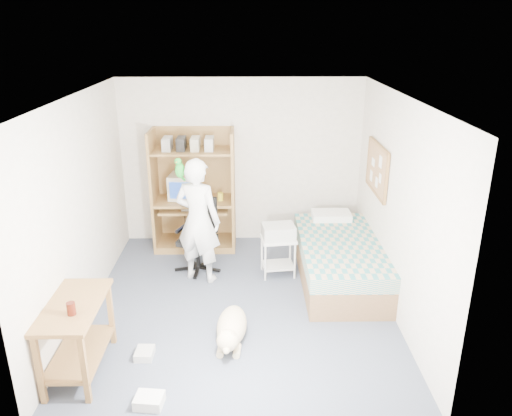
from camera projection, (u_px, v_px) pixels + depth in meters
The scene contains 21 objects.
floor at pixel (240, 304), 6.09m from camera, with size 4.00×4.00×0.00m, color #414859.
wall_back at pixel (241, 162), 7.53m from camera, with size 3.60×0.02×2.50m, color beige.
wall_right at pixel (397, 208), 5.68m from camera, with size 0.02×4.00×2.50m, color beige.
wall_left at pixel (80, 209), 5.63m from camera, with size 0.02×4.00×2.50m, color beige.
ceiling at pixel (238, 97), 5.21m from camera, with size 3.60×4.00×0.02m, color white.
computer_hutch at pixel (195, 195), 7.42m from camera, with size 1.20×0.63×1.80m.
bed at pixel (339, 260), 6.59m from camera, with size 1.02×2.02×0.66m.
side_desk at pixel (76, 327), 4.77m from camera, with size 0.50×1.00×0.75m.
corkboard at pixel (377, 169), 6.45m from camera, with size 0.04×0.94×0.66m.
office_chair at pixel (199, 244), 6.87m from camera, with size 0.58×0.58×1.00m.
person at pixel (198, 221), 6.42m from camera, with size 0.61×0.40×1.66m, color white.
parrot at pixel (180, 169), 6.19m from camera, with size 0.12×0.21×0.34m.
dog at pixel (231, 328), 5.34m from camera, with size 0.37×1.00×0.37m.
printer_cart at pixel (278, 250), 6.70m from camera, with size 0.49×0.41×0.54m.
printer at pixel (278, 232), 6.60m from camera, with size 0.42×0.32×0.18m, color #B4B4AF.
crt_monitor at pixel (183, 186), 7.38m from camera, with size 0.42×0.44×0.36m.
keyboard at pixel (197, 208), 7.33m from camera, with size 0.45×0.16×0.03m, color beige.
pencil_cup at pixel (220, 197), 7.35m from camera, with size 0.08×0.08×0.12m, color yellow.
drink_glass at pixel (71, 309), 4.50m from camera, with size 0.08×0.08×0.12m, color #42130A.
floor_box_a at pixel (149, 401), 4.47m from camera, with size 0.25×0.20×0.10m, color silver.
floor_box_b at pixel (145, 353), 5.12m from camera, with size 0.18×0.22×0.08m, color beige.
Camera 1 is at (0.11, -5.29, 3.24)m, focal length 35.00 mm.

